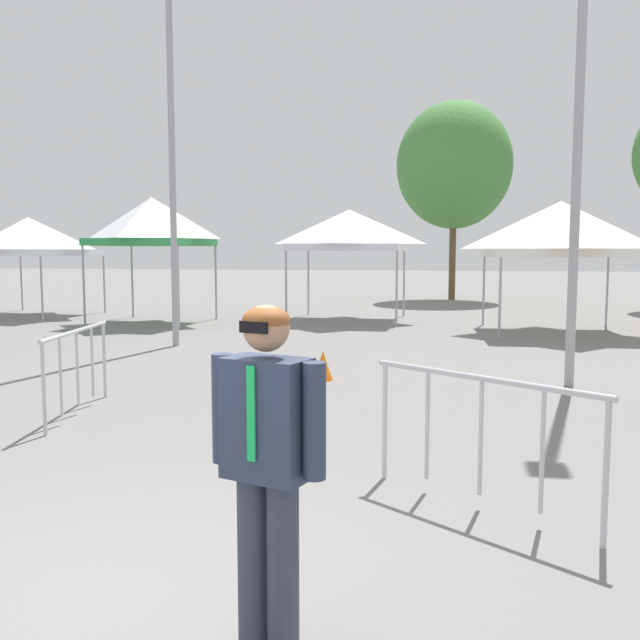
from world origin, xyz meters
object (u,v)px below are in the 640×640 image
Objects in this scene: canopy_tent_left_of_center at (152,222)px; crowd_barrier_by_lift at (77,355)px; canopy_tent_right_of_center at (349,230)px; light_pole_near_lift at (170,75)px; light_pole_opposite_side at (581,62)px; tree_behind_tents_center at (454,166)px; canopy_tent_far_right at (560,229)px; person_foreground at (267,455)px; crowd_barrier_mid_lot at (481,416)px; traffic_cone_lot_center at (323,365)px; canopy_tent_behind_center at (29,237)px.

canopy_tent_left_of_center is 11.34m from crowd_barrier_by_lift.
canopy_tent_right_of_center reaches higher than crowd_barrier_by_lift.
light_pole_opposite_side is (7.62, -3.00, -0.92)m from light_pole_near_lift.
tree_behind_tents_center is at bearing 69.43° from light_pole_near_lift.
canopy_tent_left_of_center is 0.97× the size of canopy_tent_far_right.
canopy_tent_left_of_center is at bearing 178.43° from canopy_tent_far_right.
light_pole_opposite_side reaches higher than tree_behind_tents_center.
person_foreground is (-3.50, -14.69, -1.55)m from canopy_tent_far_right.
tree_behind_tents_center is 4.74× the size of crowd_barrier_mid_lot.
light_pole_opposite_side is (-0.84, -7.07, 2.19)m from canopy_tent_far_right.
light_pole_near_lift is at bearing -110.57° from tree_behind_tents_center.
canopy_tent_left_of_center reaches higher than traffic_cone_lot_center.
canopy_tent_left_of_center reaches higher than canopy_tent_right_of_center.
canopy_tent_far_right is 2.06× the size of person_foreground.
canopy_tent_behind_center is at bearing 141.19° from traffic_cone_lot_center.
light_pole_near_lift is at bearing -37.93° from canopy_tent_behind_center.
traffic_cone_lot_center is at bearing -38.81° from canopy_tent_behind_center.
crowd_barrier_mid_lot and crowd_barrier_by_lift have the same top height.
person_foreground is 3.79× the size of traffic_cone_lot_center.
crowd_barrier_mid_lot is (0.23, -23.99, -4.83)m from tree_behind_tents_center.
light_pole_near_lift is 7.96m from crowd_barrier_by_lift.
person_foreground is 0.17× the size of light_pole_near_lift.
tree_behind_tents_center is at bearing 102.76° from canopy_tent_far_right.
crowd_barrier_by_lift is at bearing -70.22° from canopy_tent_left_of_center.
canopy_tent_far_right reaches higher than canopy_tent_behind_center.
crowd_barrier_mid_lot is (6.08, -8.40, -4.94)m from light_pole_near_lift.
canopy_tent_behind_center is 4.89m from canopy_tent_left_of_center.
canopy_tent_left_of_center is at bearing 116.45° from person_foreground.
tree_behind_tents_center is (8.35, 11.22, 2.72)m from canopy_tent_left_of_center.
traffic_cone_lot_center is (-4.60, -7.36, -2.35)m from canopy_tent_far_right.
light_pole_opposite_side is (2.67, 7.61, 3.74)m from person_foreground.
canopy_tent_left_of_center reaches higher than crowd_barrier_mid_lot.
crowd_barrier_by_lift is at bearing -132.44° from traffic_cone_lot_center.
canopy_tent_far_right is 7.45m from light_pole_opposite_side.
canopy_tent_right_of_center is 15.07m from crowd_barrier_mid_lot.
crowd_barrier_mid_lot is at bearing -46.52° from canopy_tent_behind_center.
crowd_barrier_mid_lot is at bearing -56.10° from canopy_tent_left_of_center.
tree_behind_tents_center is at bearing 83.97° from traffic_cone_lot_center.
light_pole_near_lift reaches higher than canopy_tent_left_of_center.
tree_behind_tents_center reaches higher than canopy_tent_far_right.
canopy_tent_far_right is 2.11× the size of crowd_barrier_mid_lot.
canopy_tent_behind_center is 19.40m from crowd_barrier_mid_lot.
person_foreground is 0.21× the size of light_pole_opposite_side.
traffic_cone_lot_center is at bearing 47.56° from crowd_barrier_by_lift.
canopy_tent_far_right is 0.43× the size of light_pole_opposite_side.
light_pole_near_lift is at bearing 139.60° from traffic_cone_lot_center.
light_pole_opposite_side reaches higher than person_foreground.
crowd_barrier_by_lift is (-6.35, -3.11, -4.02)m from light_pole_opposite_side.
canopy_tent_behind_center is 16.73m from tree_behind_tents_center.
light_pole_opposite_side is at bearing -96.75° from canopy_tent_far_right.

